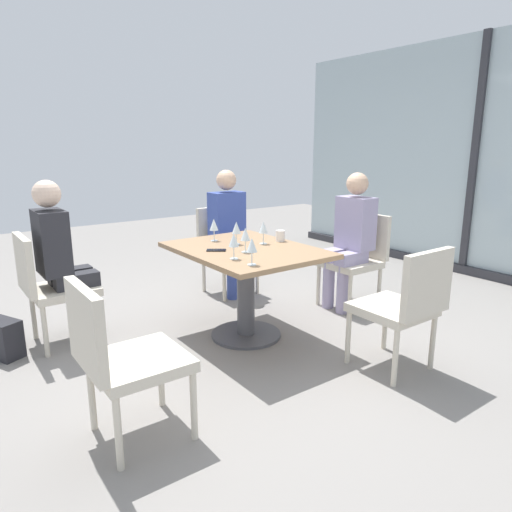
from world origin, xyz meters
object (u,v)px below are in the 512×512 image
Objects in this scene: dining_table_main at (246,271)px; wine_glass_0 at (252,246)px; chair_front_left at (49,283)px; wine_glass_5 at (245,235)px; chair_far_right at (405,302)px; person_near_window at (350,234)px; handbag_0 at (2,338)px; wine_glass_1 at (214,225)px; wine_glass_3 at (263,228)px; chair_far_left at (225,244)px; chair_near_window at (357,254)px; wine_glass_2 at (234,241)px; person_far_left at (230,226)px; wine_glass_4 at (236,228)px; chair_front_right at (120,353)px; person_front_left at (62,254)px; cell_phone_on_table at (216,250)px; coffee_cup at (280,236)px.

dining_table_main is 0.61m from wine_glass_0.
wine_glass_5 is at bearing 54.13° from chair_front_left.
dining_table_main is at bearing -155.39° from chair_far_right.
person_near_window reaches higher than handbag_0.
wine_glass_1 is 0.42m from wine_glass_3.
dining_table_main is 1.22m from chair_far_left.
dining_table_main reaches higher than handbag_0.
wine_glass_0 reaches higher than chair_near_window.
wine_glass_1 is 1.00× the size of wine_glass_5.
chair_near_window is at bearing 98.97° from wine_glass_2.
person_far_left is at bearing -142.18° from chair_near_window.
wine_glass_4 is at bearing 44.52° from handbag_0.
chair_front_right is 0.69× the size of person_front_left.
person_front_left reaches higher than chair_front_right.
cell_phone_on_table is at bearing -139.34° from wine_glass_5.
wine_glass_1 is (0.38, 1.11, 0.16)m from person_front_left.
dining_table_main is at bearing 144.77° from wine_glass_5.
person_front_left is at bearing -107.49° from person_near_window.
person_front_left is at bearing -128.51° from wine_glass_5.
wine_glass_5 is at bearing 77.03° from cell_phone_on_table.
chair_far_right is at bearing 24.61° from dining_table_main.
chair_near_window is 1.00× the size of chair_front_right.
coffee_cup is (-1.14, -0.14, 0.28)m from chair_far_right.
chair_far_left is 2.58m from chair_front_right.
chair_far_left is 4.70× the size of wine_glass_4.
coffee_cup is (0.97, -0.14, 0.08)m from person_far_left.
wine_glass_4 is at bearing -27.21° from chair_far_left.
dining_table_main is 6.47× the size of wine_glass_4.
wine_glass_0 and wine_glass_4 have the same top height.
chair_far_left is at bearing 172.83° from coffee_cup.
handbag_0 is at bearing -83.18° from person_far_left.
handbag_0 is at bearing -104.25° from chair_near_window.
wine_glass_3 is (0.97, -0.31, 0.16)m from person_far_left.
wine_glass_1 is 0.49m from wine_glass_5.
chair_far_left is 4.70× the size of wine_glass_5.
chair_near_window is at bearing 50.37° from handbag_0.
wine_glass_3 is at bearing -91.89° from person_near_window.
wine_glass_3 is 1.00× the size of wine_glass_4.
wine_glass_3 is (0.33, 0.26, 0.00)m from wine_glass_1.
coffee_cup reaches higher than cell_phone_on_table.
wine_glass_0 reaches higher than coffee_cup.
wine_glass_3 reaches higher than dining_table_main.
chair_front_left is 1.82m from person_far_left.
wine_glass_3 is 0.32m from wine_glass_5.
chair_near_window is 1.35m from chair_far_right.
person_front_left is 1.55m from wine_glass_3.
dining_table_main is at bearing -26.93° from person_far_left.
person_near_window is 8.75× the size of cell_phone_on_table.
chair_near_window is 1.44m from wine_glass_1.
person_far_left is 2.24m from handbag_0.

